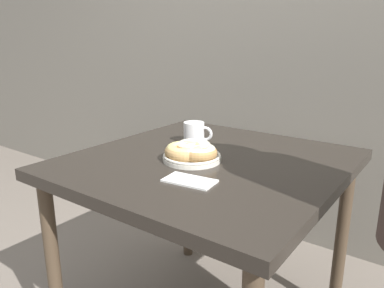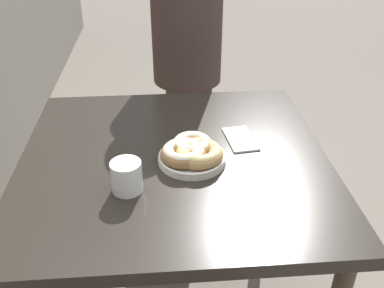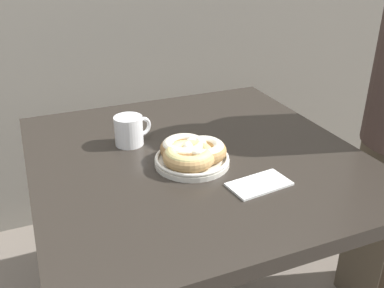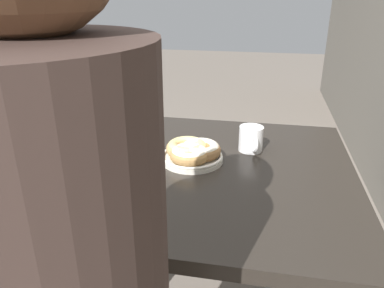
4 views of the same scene
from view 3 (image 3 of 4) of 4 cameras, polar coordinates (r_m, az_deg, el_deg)
The scene contains 4 objects.
dining_table at distance 1.25m, azimuth 0.41°, elevation -4.64°, with size 0.90×0.93×0.73m.
donut_plate at distance 1.15m, azimuth -0.02°, elevation -1.19°, with size 0.22×0.22×0.06m.
coffee_mug at distance 1.27m, azimuth -8.31°, elevation 1.85°, with size 0.12×0.08×0.09m.
napkin at distance 1.08m, azimuth 8.95°, elevation -5.31°, with size 0.16×0.10×0.01m.
Camera 3 is at (-0.42, -0.80, 1.29)m, focal length 40.00 mm.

